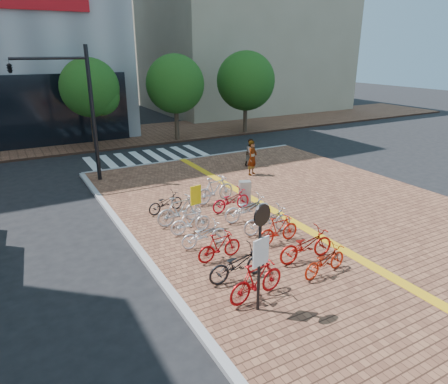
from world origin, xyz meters
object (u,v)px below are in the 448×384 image
bike_3 (204,234)px  bike_7 (325,261)px  bike_11 (248,209)px  bike_13 (215,190)px  bike_2 (220,246)px  notice_sign (261,246)px  pedestrian_b (251,152)px  traffic_light_pole (56,91)px  bike_1 (238,264)px  bike_12 (231,200)px  bike_9 (279,230)px  bike_8 (306,245)px  bike_0 (257,280)px  yellow_sign (196,199)px  bike_4 (191,221)px  utility_box (245,193)px  bike_10 (268,220)px  bike_5 (180,210)px  bike_6 (166,202)px  pedestrian_a (252,158)px

bike_3 → bike_7: bearing=-143.0°
bike_11 → bike_13: (-0.15, 2.43, 0.07)m
bike_2 → notice_sign: size_ratio=0.53×
pedestrian_b → traffic_light_pole: 10.67m
bike_1 → notice_sign: (-0.31, -1.56, 1.37)m
bike_12 → traffic_light_pole: 9.75m
bike_7 → bike_9: (0.03, 2.34, 0.05)m
bike_3 → pedestrian_b: bearing=-39.1°
bike_8 → notice_sign: size_ratio=0.68×
bike_7 → bike_3: bearing=27.4°
bike_0 → bike_2: size_ratio=1.18×
bike_3 → yellow_sign: bearing=-13.0°
bike_4 → utility_box: utility_box is taller
bike_0 → bike_7: 2.47m
bike_13 → bike_1: bearing=149.9°
bike_8 → bike_10: size_ratio=1.03×
bike_0 → utility_box: 6.98m
bike_5 → notice_sign: (-0.39, -6.03, 1.29)m
bike_6 → bike_10: 4.49m
bike_6 → pedestrian_a: (6.02, 2.71, 0.51)m
bike_8 → notice_sign: 3.42m
bike_13 → utility_box: bearing=-139.2°
bike_5 → bike_6: bearing=-2.5°
bike_7 → bike_12: 5.71m
pedestrian_b → utility_box: (-3.62, -5.12, -0.26)m
bike_8 → traffic_light_pole: 13.58m
bike_2 → yellow_sign: yellow_sign is taller
bike_6 → bike_7: bearing=-172.2°
bike_2 → bike_8: (2.39, -1.37, 0.06)m
bike_0 → bike_9: (2.49, 2.38, -0.05)m
bike_12 → pedestrian_b: bearing=-42.9°
bike_1 → notice_sign: 2.09m
bike_0 → pedestrian_a: bearing=-40.5°
bike_9 → bike_5: bearing=35.0°
bike_2 → pedestrian_a: size_ratio=0.84×
bike_9 → notice_sign: notice_sign is taller
bike_10 → pedestrian_a: (3.51, 6.44, 0.42)m
bike_1 → bike_7: bike_1 is taller
bike_7 → traffic_light_pole: (-5.26, 12.76, 4.12)m
notice_sign → traffic_light_pole: 13.79m
bike_11 → notice_sign: size_ratio=0.67×
bike_9 → yellow_sign: (-1.95, 2.52, 0.67)m
bike_5 → bike_9: 3.94m
bike_6 → notice_sign: (-0.35, -7.43, 1.44)m
bike_2 → bike_13: size_ratio=0.80×
bike_5 → notice_sign: 6.18m
bike_12 → bike_6: bearing=60.7°
bike_1 → bike_3: bike_1 is taller
bike_3 → bike_12: 3.35m
bike_2 → bike_11: (2.43, 2.17, 0.05)m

